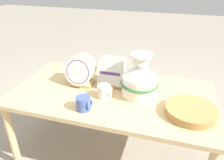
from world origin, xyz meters
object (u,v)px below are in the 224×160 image
at_px(ceramic_vase, 140,79).
at_px(wicker_charger_stack, 191,111).
at_px(mug_cream_glaze, 105,91).
at_px(dish_rack_round_plates, 81,73).
at_px(dish_rack_square_plates, 112,74).
at_px(mug_cobalt_glaze, 84,103).

bearing_deg(ceramic_vase, wicker_charger_stack, -21.84).
xyz_separation_m(ceramic_vase, mug_cream_glaze, (-0.24, -0.11, -0.09)).
distance_m(ceramic_vase, dish_rack_round_plates, 0.49).
distance_m(dish_rack_square_plates, mug_cobalt_glaze, 0.42).
xyz_separation_m(wicker_charger_stack, mug_cream_glaze, (-0.62, 0.04, 0.02)).
bearing_deg(dish_rack_square_plates, mug_cream_glaze, -87.71).
bearing_deg(ceramic_vase, dish_rack_square_plates, 156.96).
distance_m(wicker_charger_stack, mug_cobalt_glaze, 0.72).
xyz_separation_m(dish_rack_round_plates, dish_rack_square_plates, (0.24, 0.08, -0.02)).
distance_m(dish_rack_round_plates, dish_rack_square_plates, 0.26).
xyz_separation_m(dish_rack_round_plates, wicker_charger_stack, (0.87, -0.17, -0.08)).
bearing_deg(ceramic_vase, dish_rack_round_plates, 177.21).
bearing_deg(mug_cobalt_glaze, wicker_charger_stack, 12.24).
relative_size(dish_rack_square_plates, wicker_charger_stack, 0.66).
relative_size(ceramic_vase, wicker_charger_stack, 1.00).
relative_size(dish_rack_round_plates, dish_rack_square_plates, 1.13).
xyz_separation_m(ceramic_vase, dish_rack_square_plates, (-0.25, 0.11, -0.05)).
bearing_deg(dish_rack_round_plates, wicker_charger_stack, -11.39).
bearing_deg(ceramic_vase, mug_cobalt_glaze, -137.13).
xyz_separation_m(ceramic_vase, mug_cobalt_glaze, (-0.33, -0.30, -0.09)).
distance_m(ceramic_vase, wicker_charger_stack, 0.42).
bearing_deg(wicker_charger_stack, mug_cobalt_glaze, -167.76).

